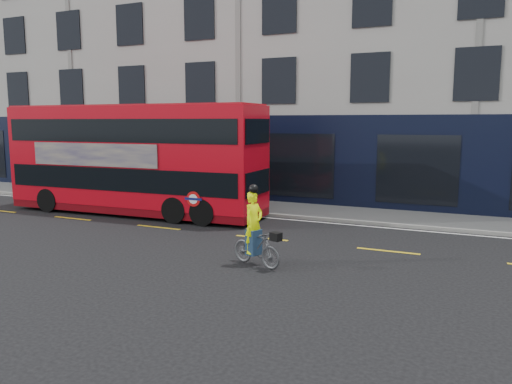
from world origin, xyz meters
The scene contains 8 objects.
ground centered at (0.00, 0.00, 0.00)m, with size 120.00×120.00×0.00m, color black.
pavement centered at (0.00, 6.50, 0.06)m, with size 60.00×3.00×0.12m, color gray.
kerb centered at (0.00, 5.00, 0.07)m, with size 60.00×0.12×0.13m, color gray.
building_terrace centered at (0.00, 12.94, 7.49)m, with size 50.00×10.07×15.00m.
road_edge_line centered at (0.00, 4.70, 0.00)m, with size 58.00×0.10×0.01m, color silver.
lane_dashes centered at (0.00, 1.50, 0.00)m, with size 58.00×0.12×0.01m, color gold, non-canonical shape.
bus centered at (-2.42, 3.39, 2.24)m, with size 10.93×2.78×4.38m.
cyclist centered at (5.08, -1.40, 0.72)m, with size 1.67×0.97×2.14m.
Camera 1 is at (10.26, -12.92, 3.74)m, focal length 35.00 mm.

